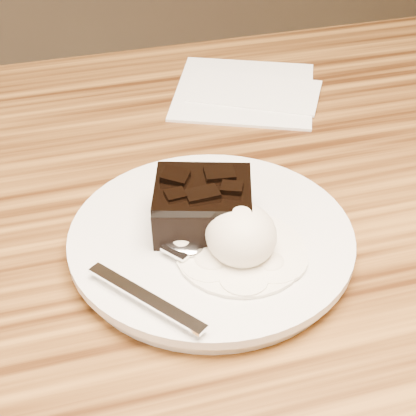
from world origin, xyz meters
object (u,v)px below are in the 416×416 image
object	(u,v)px
plate	(211,242)
brownie	(203,209)
spoon	(181,245)
napkin	(244,90)
ice_cream_scoop	(241,235)

from	to	relation	value
plate	brownie	distance (m)	0.03
plate	spoon	world-z (taller)	spoon
napkin	plate	bearing A→B (deg)	-114.04
ice_cream_scoop	spoon	bearing A→B (deg)	157.43
brownie	napkin	bearing A→B (deg)	64.29
napkin	spoon	bearing A→B (deg)	-117.93
brownie	napkin	size ratio (longest dim) A/B	0.49
napkin	ice_cream_scoop	bearing A→B (deg)	-109.11
brownie	napkin	distance (m)	0.29
ice_cream_scoop	spoon	xyz separation A→B (m)	(-0.05, 0.02, -0.02)
plate	napkin	xyz separation A→B (m)	(0.12, 0.27, -0.01)
ice_cream_scoop	napkin	size ratio (longest dim) A/B	0.37
ice_cream_scoop	napkin	bearing A→B (deg)	70.89
brownie	napkin	xyz separation A→B (m)	(0.12, 0.26, -0.04)
plate	ice_cream_scoop	bearing A→B (deg)	-63.67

